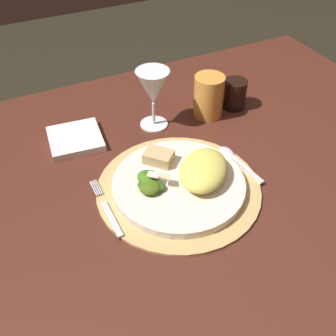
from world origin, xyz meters
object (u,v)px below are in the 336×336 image
spoon (233,158)px  dark_tumbler (235,94)px  dinner_plate (179,184)px  napkin (75,139)px  fork (107,210)px  dining_table (189,213)px  wine_glass (155,89)px  amber_tumbler (209,96)px

spoon → dark_tumbler: size_ratio=1.87×
dinner_plate → napkin: dinner_plate is taller
fork → napkin: napkin is taller
dining_table → wine_glass: 0.31m
fork → spoon: size_ratio=1.16×
dinner_plate → napkin: (-0.15, 0.25, -0.01)m
spoon → dining_table: bearing=175.6°
napkin → dark_tumbler: bearing=-4.9°
fork → napkin: (0.01, 0.25, 0.00)m
napkin → wine_glass: wine_glass is taller
dinner_plate → dining_table: bearing=35.3°
fork → dark_tumbler: size_ratio=2.16×
dining_table → dark_tumbler: dark_tumbler is taller
dinner_plate → spoon: bearing=10.3°
dining_table → dinner_plate: dinner_plate is taller
spoon → amber_tumbler: amber_tumbler is taller
dining_table → napkin: bearing=132.2°
dining_table → napkin: (-0.20, 0.22, 0.14)m
amber_tumbler → dark_tumbler: bearing=1.1°
dining_table → spoon: 0.18m
amber_tumbler → dinner_plate: bearing=-132.2°
dinner_plate → fork: dinner_plate is taller
amber_tumbler → dark_tumbler: 0.08m
dining_table → fork: size_ratio=7.89×
spoon → napkin: bearing=143.1°
fork → napkin: size_ratio=1.35×
wine_glass → amber_tumbler: 0.15m
napkin → dark_tumbler: size_ratio=1.60×
wine_glass → dining_table: bearing=-91.2°
wine_glass → dark_tumbler: bearing=-4.3°
dinner_plate → napkin: bearing=120.1°
spoon → napkin: napkin is taller
fork → dinner_plate: bearing=-1.0°
dining_table → amber_tumbler: bearing=51.1°
dining_table → wine_glass: bearing=88.8°
dining_table → spoon: (0.10, -0.01, 0.14)m
dinner_plate → fork: 0.16m
dining_table → napkin: size_ratio=10.65×
dinner_plate → spoon: 0.16m
dining_table → fork: (-0.21, -0.03, 0.14)m
amber_tumbler → wine_glass: bearing=172.7°
napkin → dining_table: bearing=-47.8°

